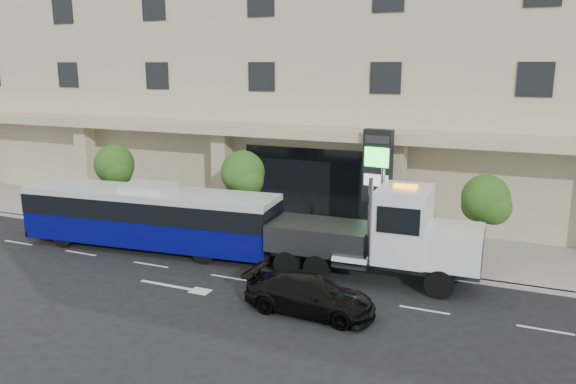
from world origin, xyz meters
name	(u,v)px	position (x,y,z in m)	size (l,w,h in m)	color
ground	(247,266)	(0.00, 0.00, 0.00)	(120.00, 120.00, 0.00)	black
sidewalk	(290,234)	(0.00, 5.00, 0.07)	(120.00, 6.00, 0.15)	gray
curb	(266,251)	(0.00, 2.00, 0.07)	(120.00, 0.30, 0.15)	gray
convention_center	(353,44)	(0.00, 15.42, 9.97)	(60.00, 17.60, 20.00)	#BCB08D
tree_left	(115,167)	(-9.97, 3.59, 3.11)	(2.27, 2.20, 4.22)	#422B19
tree_mid	(243,176)	(-1.97, 3.59, 3.26)	(2.28, 2.20, 4.38)	#422B19
tree_right	(486,202)	(9.53, 3.59, 3.04)	(2.10, 2.00, 4.04)	#422B19
city_bus	(150,216)	(-5.36, 0.39, 1.62)	(12.77, 3.76, 3.19)	black
tow_truck	(381,237)	(5.78, 0.79, 1.84)	(9.82, 2.70, 4.47)	#2D3033
black_sedan	(310,294)	(4.23, -3.29, 0.69)	(1.93, 4.76, 1.38)	black
signage_pylon	(377,186)	(4.44, 5.15, 2.97)	(1.44, 0.69, 5.55)	black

